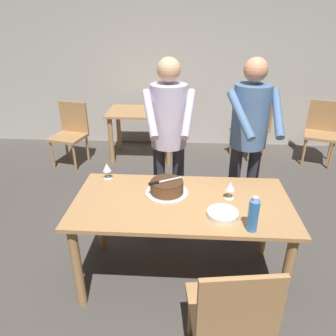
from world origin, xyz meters
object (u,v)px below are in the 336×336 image
(water_bottle, at_px, (253,215))
(background_chair_1, at_px, (321,130))
(main_dining_table, at_px, (182,213))
(plate_stack, at_px, (223,214))
(background_chair_0, at_px, (253,125))
(chair_near_side, at_px, (230,315))
(cake_knife, at_px, (158,182))
(background_chair_2, at_px, (71,132))
(wine_glass_far, at_px, (230,187))
(person_cutting_cake, at_px, (169,132))
(person_standing_beside, at_px, (249,133))
(wine_glass_near, at_px, (107,168))
(cake_on_platter, at_px, (167,188))
(background_table, at_px, (142,121))

(water_bottle, xyz_separation_m, background_chair_1, (1.55, 2.86, -0.37))
(main_dining_table, height_order, plate_stack, plate_stack)
(plate_stack, relative_size, background_chair_0, 0.24)
(chair_near_side, bearing_deg, cake_knife, 119.20)
(cake_knife, height_order, background_chair_2, background_chair_2)
(wine_glass_far, bearing_deg, chair_near_side, -94.49)
(person_cutting_cake, distance_m, person_standing_beside, 0.71)
(chair_near_side, bearing_deg, wine_glass_near, 130.24)
(person_cutting_cake, xyz_separation_m, background_chair_1, (2.15, 1.90, -0.58))
(background_chair_0, bearing_deg, wine_glass_far, -104.64)
(cake_on_platter, height_order, person_standing_beside, person_standing_beside)
(wine_glass_near, relative_size, background_table, 0.14)
(main_dining_table, height_order, person_standing_beside, person_standing_beside)
(chair_near_side, distance_m, background_chair_2, 3.60)
(cake_on_platter, distance_m, wine_glass_near, 0.57)
(person_standing_beside, bearing_deg, person_cutting_cake, -177.58)
(wine_glass_far, bearing_deg, plate_stack, -106.64)
(wine_glass_near, relative_size, background_chair_1, 0.16)
(main_dining_table, distance_m, background_table, 2.60)
(person_standing_beside, distance_m, background_chair_2, 2.81)
(cake_knife, relative_size, plate_stack, 1.13)
(person_standing_beside, xyz_separation_m, background_chair_1, (1.44, 1.87, -0.58))
(person_cutting_cake, relative_size, background_chair_2, 1.91)
(background_chair_1, bearing_deg, plate_stack, -122.44)
(main_dining_table, height_order, cake_on_platter, cake_on_platter)
(plate_stack, relative_size, chair_near_side, 0.24)
(cake_on_platter, bearing_deg, background_chair_2, 126.01)
(plate_stack, relative_size, person_cutting_cake, 0.13)
(plate_stack, xyz_separation_m, water_bottle, (0.17, -0.14, 0.09))
(cake_knife, bearing_deg, background_chair_0, 64.80)
(cake_on_platter, xyz_separation_m, plate_stack, (0.41, -0.30, -0.03))
(wine_glass_near, distance_m, water_bottle, 1.29)
(main_dining_table, distance_m, water_bottle, 0.61)
(wine_glass_near, distance_m, person_standing_beside, 1.29)
(person_standing_beside, distance_m, chair_near_side, 1.58)
(water_bottle, xyz_separation_m, chair_near_side, (-0.17, -0.46, -0.37))
(wine_glass_near, bearing_deg, person_cutting_cake, 30.32)
(cake_on_platter, xyz_separation_m, background_table, (-0.53, 2.41, -0.22))
(wine_glass_far, xyz_separation_m, person_standing_beside, (0.21, 0.60, 0.22))
(water_bottle, bearing_deg, person_cutting_cake, 122.06)
(person_standing_beside, relative_size, background_chair_0, 1.91)
(background_chair_0, bearing_deg, chair_near_side, -102.24)
(person_cutting_cake, bearing_deg, plate_stack, -62.45)
(person_cutting_cake, height_order, person_standing_beside, same)
(wine_glass_near, xyz_separation_m, person_standing_beside, (1.22, 0.33, 0.22))
(chair_near_side, distance_m, background_chair_1, 3.74)
(background_chair_1, bearing_deg, background_table, -179.81)
(person_standing_beside, height_order, background_chair_2, person_standing_beside)
(person_standing_beside, bearing_deg, wine_glass_far, -109.76)
(cake_knife, relative_size, person_standing_beside, 0.14)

